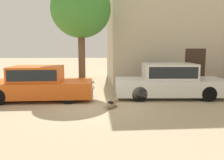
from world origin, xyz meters
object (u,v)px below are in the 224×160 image
at_px(parked_sedan_nearest, 38,83).
at_px(parked_sedan_second, 169,81).
at_px(acacia_tree_left, 81,10).
at_px(stray_dog_spotted, 112,104).

bearing_deg(parked_sedan_nearest, parked_sedan_second, 0.21).
distance_m(parked_sedan_nearest, acacia_tree_left, 3.82).
bearing_deg(stray_dog_spotted, parked_sedan_second, -22.13).
bearing_deg(stray_dog_spotted, parked_sedan_nearest, 98.45).
xyz_separation_m(parked_sedan_nearest, parked_sedan_second, (5.55, 0.03, 0.04)).
bearing_deg(acacia_tree_left, stray_dog_spotted, -67.12).
xyz_separation_m(parked_sedan_second, stray_dog_spotted, (-2.61, -1.59, -0.57)).
relative_size(parked_sedan_second, stray_dog_spotted, 6.13).
bearing_deg(parked_sedan_second, acacia_tree_left, 165.77).
height_order(parked_sedan_second, acacia_tree_left, acacia_tree_left).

